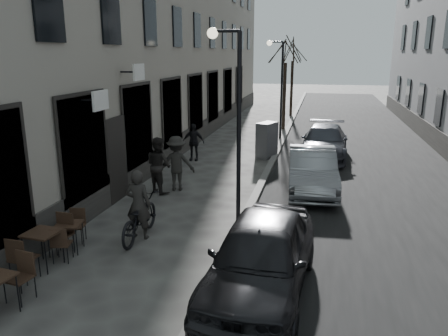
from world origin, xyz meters
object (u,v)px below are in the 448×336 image
at_px(streetlamp_near, 233,105).
at_px(bicycle, 139,217).
at_px(streetlamp_far, 279,79).
at_px(car_mid, 312,170).
at_px(pedestrian_far, 193,142).
at_px(bistro_set_b, 43,246).
at_px(car_far, 324,142).
at_px(bistro_set_c, 69,234).
at_px(pedestrian_mid, 177,163).
at_px(tree_far, 293,50).
at_px(car_near, 261,256).
at_px(tree_near, 286,49).
at_px(utility_cabinet, 267,140).
at_px(pedestrian_near, 159,165).

height_order(streetlamp_near, bicycle, streetlamp_near).
xyz_separation_m(streetlamp_far, car_mid, (2.08, -8.97, -2.45)).
xyz_separation_m(streetlamp_near, pedestrian_far, (-2.97, 6.27, -2.36)).
distance_m(bistro_set_b, car_far, 13.11).
height_order(bistro_set_c, pedestrian_mid, pedestrian_mid).
bearing_deg(bistro_set_c, car_far, 49.15).
bearing_deg(bicycle, streetlamp_far, -99.01).
bearing_deg(tree_far, streetlamp_near, -90.20).
bearing_deg(tree_far, streetlamp_far, -90.46).
bearing_deg(car_mid, streetlamp_far, 98.76).
distance_m(bistro_set_b, car_near, 4.69).
bearing_deg(streetlamp_far, tree_near, 88.62).
height_order(bicycle, car_near, car_near).
distance_m(utility_cabinet, pedestrian_far, 3.21).
distance_m(tree_far, car_mid, 18.51).
distance_m(streetlamp_near, car_mid, 4.42).
bearing_deg(tree_near, car_near, -86.20).
distance_m(bistro_set_c, car_mid, 7.95).
relative_size(streetlamp_near, tree_far, 0.89).
bearing_deg(pedestrian_far, bistro_set_c, -95.32).
bearing_deg(streetlamp_far, car_far, -57.92).
xyz_separation_m(car_mid, car_far, (0.40, 5.02, -0.02)).
bearing_deg(pedestrian_near, car_mid, -131.51).
bearing_deg(utility_cabinet, car_near, -62.02).
height_order(streetlamp_far, bicycle, streetlamp_far).
relative_size(streetlamp_near, bistro_set_b, 3.10).
relative_size(pedestrian_near, car_mid, 0.43).
bearing_deg(utility_cabinet, bicycle, -80.87).
bearing_deg(tree_near, bistro_set_b, -100.43).
bearing_deg(streetlamp_far, tree_far, 89.54).
distance_m(bicycle, pedestrian_near, 3.69).
height_order(tree_near, bicycle, tree_near).
relative_size(pedestrian_near, pedestrian_far, 1.16).
relative_size(tree_far, utility_cabinet, 3.66).
xyz_separation_m(tree_near, bicycle, (-2.06, -16.79, -4.13)).
relative_size(tree_far, pedestrian_mid, 3.11).
xyz_separation_m(bicycle, pedestrian_mid, (-0.34, 3.94, 0.38)).
xyz_separation_m(streetlamp_far, car_near, (1.31, -15.69, -2.41)).
xyz_separation_m(bistro_set_b, pedestrian_near, (0.55, 5.46, 0.43)).
bearing_deg(pedestrian_mid, car_mid, 176.19).
relative_size(utility_cabinet, pedestrian_far, 0.98).
bearing_deg(streetlamp_far, bistro_set_b, -102.11).
bearing_deg(bistro_set_b, bicycle, 57.90).
bearing_deg(tree_far, utility_cabinet, -90.24).
relative_size(bistro_set_c, pedestrian_far, 0.89).
bearing_deg(utility_cabinet, pedestrian_far, -137.01).
relative_size(streetlamp_far, tree_far, 0.89).
bearing_deg(car_far, streetlamp_near, -104.73).
bearing_deg(streetlamp_near, streetlamp_far, 90.00).
bearing_deg(car_far, pedestrian_near, -127.77).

